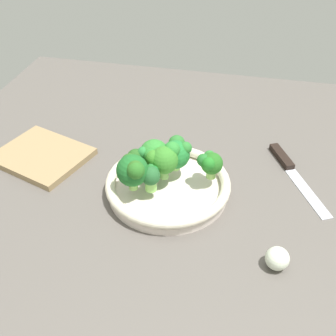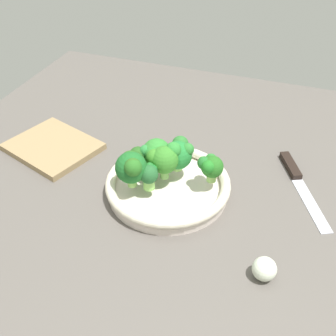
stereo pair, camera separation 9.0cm
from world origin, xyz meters
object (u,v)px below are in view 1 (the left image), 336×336
(broccoli_floret_0, at_px, (164,159))
(broccoli_floret_2, at_px, (153,154))
(broccoli_floret_1, at_px, (137,158))
(broccoli_floret_3, at_px, (151,176))
(garlic_bulb, at_px, (277,258))
(broccoli_floret_4, at_px, (133,170))
(broccoli_floret_6, at_px, (176,153))
(cutting_board, at_px, (42,156))
(knife, at_px, (290,169))
(bowl, at_px, (168,186))
(broccoli_floret_5, at_px, (210,163))

(broccoli_floret_0, relative_size, broccoli_floret_2, 1.10)
(broccoli_floret_1, xyz_separation_m, broccoli_floret_3, (-0.05, 0.05, -0.00))
(garlic_bulb, bearing_deg, broccoli_floret_2, -34.16)
(broccoli_floret_1, bearing_deg, broccoli_floret_0, 173.91)
(broccoli_floret_3, distance_m, broccoli_floret_4, 0.04)
(garlic_bulb, bearing_deg, broccoli_floret_6, -41.40)
(broccoli_floret_0, relative_size, broccoli_floret_6, 1.05)
(broccoli_floret_2, bearing_deg, broccoli_floret_0, 140.00)
(broccoli_floret_2, distance_m, cutting_board, 0.30)
(knife, xyz_separation_m, cutting_board, (0.60, 0.08, 0.00))
(broccoli_floret_4, bearing_deg, broccoli_floret_1, -81.16)
(bowl, height_order, broccoli_floret_1, broccoli_floret_1)
(bowl, height_order, broccoli_floret_3, broccoli_floret_3)
(broccoli_floret_6, bearing_deg, broccoli_floret_5, 166.83)
(bowl, bearing_deg, broccoli_floret_5, -163.78)
(bowl, height_order, knife, bowl)
(broccoli_floret_0, relative_size, knife, 0.32)
(broccoli_floret_3, bearing_deg, broccoli_floret_1, -48.67)
(broccoli_floret_0, bearing_deg, broccoli_floret_2, -40.00)
(broccoli_floret_6, bearing_deg, bowl, 78.78)
(broccoli_floret_1, height_order, garlic_bulb, broccoli_floret_1)
(broccoli_floret_4, distance_m, cutting_board, 0.30)
(broccoli_floret_6, xyz_separation_m, knife, (-0.26, -0.10, -0.07))
(broccoli_floret_5, distance_m, cutting_board, 0.43)
(broccoli_floret_3, xyz_separation_m, broccoli_floret_4, (0.04, 0.01, 0.02))
(broccoli_floret_5, height_order, knife, broccoli_floret_5)
(cutting_board, bearing_deg, broccoli_floret_5, 175.50)
(broccoli_floret_2, relative_size, broccoli_floret_3, 1.29)
(broccoli_floret_4, relative_size, broccoli_floret_6, 1.09)
(bowl, distance_m, broccoli_floret_1, 0.09)
(broccoli_floret_6, bearing_deg, broccoli_floret_0, 63.47)
(knife, relative_size, cutting_board, 1.18)
(broccoli_floret_4, bearing_deg, broccoli_floret_0, -135.25)
(garlic_bulb, bearing_deg, broccoli_floret_1, -28.78)
(broccoli_floret_6, bearing_deg, broccoli_floret_1, 21.36)
(broccoli_floret_4, bearing_deg, broccoli_floret_6, -128.43)
(broccoli_floret_5, height_order, broccoli_floret_6, broccoli_floret_6)
(bowl, height_order, garlic_bulb, garlic_bulb)
(bowl, relative_size, garlic_bulb, 6.21)
(broccoli_floret_5, relative_size, knife, 0.25)
(bowl, relative_size, broccoli_floret_2, 3.78)
(broccoli_floret_6, bearing_deg, broccoli_floret_4, 51.57)
(bowl, relative_size, broccoli_floret_6, 3.61)
(broccoli_floret_0, height_order, garlic_bulb, broccoli_floret_0)
(broccoli_floret_0, height_order, broccoli_floret_1, broccoli_floret_0)
(bowl, bearing_deg, broccoli_floret_1, -9.08)
(broccoli_floret_0, bearing_deg, bowl, 154.73)
(broccoli_floret_5, bearing_deg, broccoli_floret_2, -1.98)
(broccoli_floret_3, bearing_deg, broccoli_floret_5, -150.13)
(broccoli_floret_4, height_order, broccoli_floret_6, broccoli_floret_4)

